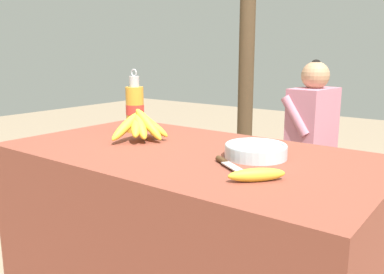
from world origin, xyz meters
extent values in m
cube|color=brown|center=(0.00, 0.00, 0.37)|extent=(1.38, 0.76, 0.74)
sphere|color=#4C381E|center=(-0.29, 0.03, 0.81)|extent=(0.05, 0.05, 0.05)
ellipsoid|color=gold|center=(-0.28, -0.04, 0.80)|extent=(0.04, 0.17, 0.12)
ellipsoid|color=gold|center=(-0.25, -0.01, 0.80)|extent=(0.13, 0.14, 0.09)
ellipsoid|color=gold|center=(-0.24, 0.00, 0.80)|extent=(0.14, 0.10, 0.12)
ellipsoid|color=gold|center=(-0.22, 0.03, 0.81)|extent=(0.16, 0.04, 0.14)
ellipsoid|color=gold|center=(-0.23, 0.05, 0.81)|extent=(0.16, 0.10, 0.12)
ellipsoid|color=gold|center=(-0.26, 0.07, 0.81)|extent=(0.10, 0.13, 0.12)
ellipsoid|color=gold|center=(-0.29, 0.08, 0.80)|extent=(0.04, 0.14, 0.11)
cylinder|color=silver|center=(0.25, 0.06, 0.76)|extent=(0.21, 0.21, 0.04)
torus|color=silver|center=(0.25, 0.06, 0.78)|extent=(0.21, 0.21, 0.01)
cylinder|color=gold|center=(-0.41, 0.14, 0.84)|extent=(0.08, 0.08, 0.20)
cylinder|color=red|center=(-0.41, 0.14, 0.84)|extent=(0.08, 0.08, 0.04)
cylinder|color=#ADADB2|center=(-0.41, 0.14, 0.97)|extent=(0.04, 0.04, 0.05)
torus|color=#ADADB2|center=(-0.41, 0.14, 1.00)|extent=(0.03, 0.01, 0.03)
ellipsoid|color=gold|center=(0.37, -0.17, 0.76)|extent=(0.14, 0.15, 0.04)
cube|color=#BCBCC1|center=(0.28, -0.13, 0.75)|extent=(0.14, 0.10, 0.00)
cylinder|color=#472D19|center=(0.19, -0.07, 0.75)|extent=(0.06, 0.05, 0.02)
cube|color=#4C3823|center=(0.22, 1.36, 0.40)|extent=(1.47, 0.32, 0.04)
cube|color=#4C3823|center=(-0.42, 1.24, 0.19)|extent=(0.06, 0.06, 0.38)
cube|color=#4C3823|center=(-0.42, 1.48, 0.19)|extent=(0.06, 0.06, 0.38)
cylinder|color=#232328|center=(-0.29, 1.26, 0.21)|extent=(0.09, 0.09, 0.42)
cylinder|color=#232328|center=(-0.18, 1.25, 0.43)|extent=(0.31, 0.12, 0.09)
cylinder|color=#232328|center=(-0.27, 1.45, 0.21)|extent=(0.09, 0.09, 0.42)
cylinder|color=#232328|center=(-0.15, 1.43, 0.43)|extent=(0.31, 0.12, 0.09)
cube|color=#C67589|center=(-0.03, 1.32, 0.65)|extent=(0.24, 0.36, 0.46)
cylinder|color=#C67589|center=(-0.08, 1.17, 0.72)|extent=(0.21, 0.09, 0.25)
cylinder|color=#C67589|center=(-0.04, 1.49, 0.72)|extent=(0.21, 0.09, 0.25)
sphere|color=tan|center=(-0.03, 1.32, 0.95)|extent=(0.17, 0.17, 0.17)
sphere|color=black|center=(-0.03, 1.32, 1.02)|extent=(0.07, 0.07, 0.07)
cylinder|color=#4C3823|center=(-0.78, 1.79, 1.32)|extent=(0.13, 0.13, 2.64)
camera|label=1|loc=(0.88, -1.14, 1.09)|focal=38.00mm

